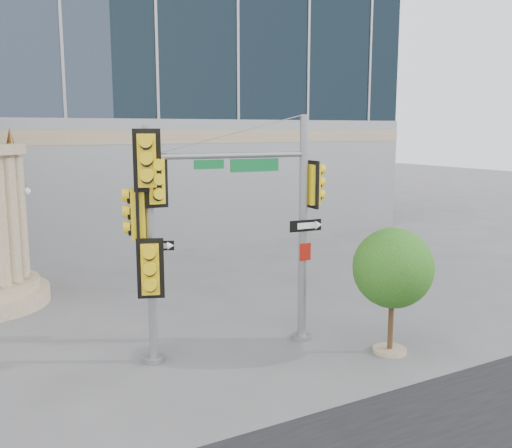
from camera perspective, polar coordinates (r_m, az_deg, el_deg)
ground at (r=13.76m, az=3.21°, el=-14.35°), size 120.00×120.00×0.00m
main_signal_pole at (r=14.23m, az=1.00°, el=1.85°), size 4.57×0.79×5.92m
secondary_signal_pole at (r=13.35m, az=-10.86°, el=-0.33°), size 0.96×0.94×5.65m
street_tree at (r=14.52m, az=13.59°, el=-4.60°), size 2.04×1.99×3.17m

